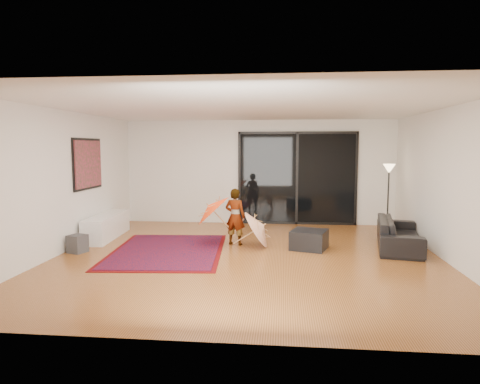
# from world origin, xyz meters

# --- Properties ---
(floor) EXTENTS (7.00, 7.00, 0.00)m
(floor) POSITION_xyz_m (0.00, 0.00, 0.00)
(floor) COLOR #A05C2C
(floor) RESTS_ON ground
(ceiling) EXTENTS (7.00, 7.00, 0.00)m
(ceiling) POSITION_xyz_m (0.00, 0.00, 2.70)
(ceiling) COLOR white
(ceiling) RESTS_ON wall_back
(wall_back) EXTENTS (7.00, 0.00, 7.00)m
(wall_back) POSITION_xyz_m (0.00, 3.50, 1.35)
(wall_back) COLOR silver
(wall_back) RESTS_ON floor
(wall_front) EXTENTS (7.00, 0.00, 7.00)m
(wall_front) POSITION_xyz_m (0.00, -3.50, 1.35)
(wall_front) COLOR silver
(wall_front) RESTS_ON floor
(wall_left) EXTENTS (0.00, 7.00, 7.00)m
(wall_left) POSITION_xyz_m (-3.50, 0.00, 1.35)
(wall_left) COLOR silver
(wall_left) RESTS_ON floor
(wall_right) EXTENTS (0.00, 7.00, 7.00)m
(wall_right) POSITION_xyz_m (3.50, 0.00, 1.35)
(wall_right) COLOR silver
(wall_right) RESTS_ON floor
(sliding_door) EXTENTS (3.06, 0.07, 2.40)m
(sliding_door) POSITION_xyz_m (1.00, 3.47, 1.20)
(sliding_door) COLOR black
(sliding_door) RESTS_ON wall_back
(painting) EXTENTS (0.04, 1.28, 1.08)m
(painting) POSITION_xyz_m (-3.46, 1.00, 1.65)
(painting) COLOR black
(painting) RESTS_ON wall_left
(media_console) EXTENTS (0.58, 1.88, 0.52)m
(media_console) POSITION_xyz_m (-3.25, 1.35, 0.26)
(media_console) COLOR white
(media_console) RESTS_ON floor
(speaker) EXTENTS (0.38, 0.38, 0.34)m
(speaker) POSITION_xyz_m (-3.25, -0.02, 0.17)
(speaker) COLOR #424244
(speaker) RESTS_ON floor
(persian_rug) EXTENTS (2.31, 3.08, 0.02)m
(persian_rug) POSITION_xyz_m (-1.57, 0.27, 0.01)
(persian_rug) COLOR #550709
(persian_rug) RESTS_ON floor
(sofa) EXTENTS (1.14, 2.12, 0.59)m
(sofa) POSITION_xyz_m (2.95, 0.97, 0.29)
(sofa) COLOR black
(sofa) RESTS_ON floor
(ottoman) EXTENTS (0.82, 0.82, 0.37)m
(ottoman) POSITION_xyz_m (1.17, 0.72, 0.19)
(ottoman) COLOR black
(ottoman) RESTS_ON floor
(floor_lamp) EXTENTS (0.28, 0.28, 1.61)m
(floor_lamp) POSITION_xyz_m (3.10, 2.59, 1.27)
(floor_lamp) COLOR black
(floor_lamp) RESTS_ON floor
(child) EXTENTS (0.48, 0.37, 1.17)m
(child) POSITION_xyz_m (-0.33, 0.95, 0.58)
(child) COLOR #999999
(child) RESTS_ON floor
(parasol_orange) EXTENTS (0.74, 0.85, 0.88)m
(parasol_orange) POSITION_xyz_m (-0.88, 0.90, 0.73)
(parasol_orange) COLOR red
(parasol_orange) RESTS_ON child
(parasol_white) EXTENTS (0.61, 0.82, 0.93)m
(parasol_white) POSITION_xyz_m (0.27, 0.80, 0.50)
(parasol_white) COLOR silver
(parasol_white) RESTS_ON floor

